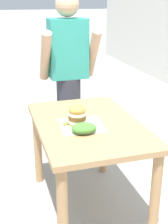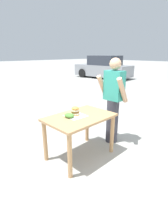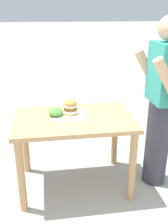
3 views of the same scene
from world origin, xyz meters
name	(u,v)px [view 1 (image 1 of 3)]	position (x,y,z in m)	size (l,w,h in m)	color
ground_plane	(87,207)	(0.00, 0.00, 0.00)	(80.00, 80.00, 0.00)	#9E9E99
patio_table	(88,138)	(0.00, 0.00, 0.63)	(0.76, 1.14, 0.76)	tan
serving_paper	(82,125)	(-0.06, -0.04, 0.76)	(0.32, 0.32, 0.00)	white
sandwich	(77,115)	(-0.09, -0.02, 0.84)	(0.14, 0.14, 0.19)	gold
pickle_spear	(68,123)	(-0.16, 0.00, 0.78)	(0.02, 0.02, 0.08)	#8EA83D
side_salad	(84,128)	(-0.08, -0.17, 0.80)	(0.18, 0.14, 0.07)	#477F33
diner_across_table	(69,79)	(0.06, 0.85, 0.88)	(0.55, 0.35, 1.69)	#33333D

